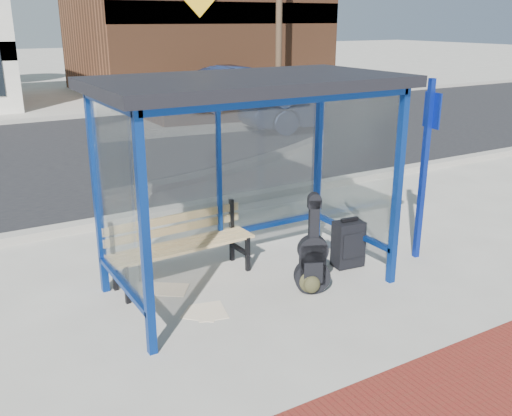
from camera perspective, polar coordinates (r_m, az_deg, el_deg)
ground at (r=6.77m, az=-0.58°, el=-7.80°), size 120.00×120.00×0.00m
brick_paver_strip at (r=5.02m, az=15.34°, el=-18.84°), size 60.00×1.00×0.01m
curb_near at (r=9.19m, az=-9.68°, el=-0.46°), size 60.00×0.25×0.12m
street_asphalt at (r=13.93m, az=-17.38°, el=5.18°), size 60.00×10.00×0.00m
curb_far at (r=18.84m, az=-21.20°, el=8.24°), size 60.00×0.25×0.12m
far_sidewalk at (r=20.70m, az=-22.13°, el=8.79°), size 60.00×4.00×0.01m
bus_shelter at (r=6.20m, az=-0.97°, el=9.89°), size 3.30×1.80×2.42m
storefront_brown at (r=26.19m, az=-6.03°, el=18.78°), size 10.00×7.08×6.40m
bench at (r=6.84m, az=-7.56°, el=-3.38°), size 1.78×0.50×0.83m
guitar_bag at (r=6.48m, az=5.68°, el=-5.15°), size 0.42×0.28×1.12m
suitcase at (r=7.26m, az=9.22°, el=-3.58°), size 0.40×0.29×0.65m
backpack at (r=6.58m, az=5.35°, el=-6.87°), size 0.39×0.37×0.40m
sign_post at (r=7.46m, az=16.55°, el=4.57°), size 0.11×0.29×2.31m
newspaper_a at (r=6.20m, az=-5.50°, el=-10.46°), size 0.47×0.47×0.01m
newspaper_b at (r=6.24m, az=-4.61°, el=-10.26°), size 0.41×0.47×0.01m
newspaper_c at (r=6.76m, az=-8.74°, el=-8.05°), size 0.55×0.53×0.01m
parked_car at (r=20.05m, az=-1.31°, el=11.95°), size 4.51×1.71×1.47m
fire_hydrant at (r=23.24m, az=5.30°, el=11.96°), size 0.34×0.22×0.75m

